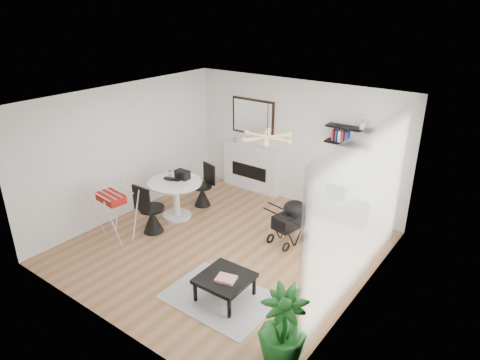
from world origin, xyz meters
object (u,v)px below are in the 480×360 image
Objects in this scene: crt_tv at (340,190)px; dining_table at (176,194)px; potted_plant at (283,327)px; coffee_table at (225,279)px; tv_console at (339,209)px; stroller at (290,223)px; drying_rack at (116,214)px; fireplace at (251,162)px.

crt_tv is 3.33m from dining_table.
coffee_table is at bearing 157.79° from potted_plant.
stroller reaches higher than tv_console.
potted_plant is at bearing -49.14° from stroller.
tv_console is 3.42m from coffee_table.
potted_plant is at bearing -75.41° from tv_console.
tv_console is at bearing 53.61° from drying_rack.
crt_tv is (2.29, -0.13, -0.05)m from fireplace.
tv_console is 1.02× the size of dining_table.
potted_plant reaches higher than crt_tv.
stroller reaches higher than coffee_table.
coffee_table is (2.75, -0.20, -0.16)m from drying_rack.
stroller is at bearing -37.73° from fireplace.
dining_table is 1.24× the size of stroller.
potted_plant is (3.77, -2.00, 0.01)m from dining_table.
stroller is (-0.37, -1.38, 0.17)m from tv_console.
drying_rack is at bearing -103.63° from dining_table.
tv_console is (2.32, -0.13, -0.48)m from fireplace.
drying_rack is 2.76m from coffee_table.
coffee_table is 0.70× the size of potted_plant.
potted_plant is (3.35, -4.08, -0.15)m from fireplace.
coffee_table is (-0.30, -3.41, 0.14)m from tv_console.
crt_tv is 4.40m from drying_rack.
stroller is 2.92m from potted_plant.
potted_plant reaches higher than stroller.
dining_table is at bearing -101.33° from fireplace.
fireplace is 2.37m from tv_console.
crt_tv is at bearing 88.63° from stroller.
fireplace is 4.09m from coffee_table.
drying_rack is (-3.01, -3.20, -0.14)m from crt_tv.
dining_table is 2.85m from coffee_table.
drying_rack is 3.24m from stroller.
stroller is (2.37, 0.56, -0.15)m from dining_table.
dining_table is 2.44m from stroller.
coffee_table is at bearing -60.21° from fireplace.
tv_console is at bearing -3.18° from fireplace.
dining_table is (-2.71, -1.94, -0.11)m from crt_tv.
drying_rack is (-0.31, -1.26, -0.02)m from dining_table.
tv_console is 1.49× the size of coffee_table.
crt_tv reaches higher than coffee_table.
crt_tv is 0.46× the size of dining_table.
crt_tv is at bearing 85.50° from coffee_table.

